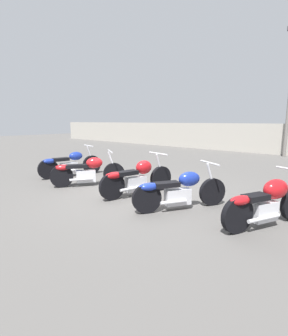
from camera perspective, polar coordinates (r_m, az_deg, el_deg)
name	(u,v)px	position (r m, az deg, el deg)	size (l,w,h in m)	color
ground_plane	(143,193)	(6.87, -0.29, -5.40)	(60.00, 60.00, 0.00)	#514F4C
fence_back	(272,139)	(16.22, 26.13, 5.67)	(40.00, 0.04, 1.70)	#9E998E
motorcycle_slot_0	(69,164)	(9.11, -15.92, 0.81)	(0.75, 2.14, 1.02)	black
motorcycle_slot_1	(87,171)	(7.69, -12.37, -0.71)	(1.25, 1.85, 1.00)	black
motorcycle_slot_2	(137,178)	(6.56, -1.56, -2.16)	(0.76, 2.13, 1.02)	black
motorcycle_slot_3	(179,190)	(5.56, 7.66, -4.84)	(1.20, 1.94, 0.98)	black
motorcycle_slot_4	(267,202)	(5.12, 25.21, -6.78)	(1.00, 1.91, 0.99)	black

